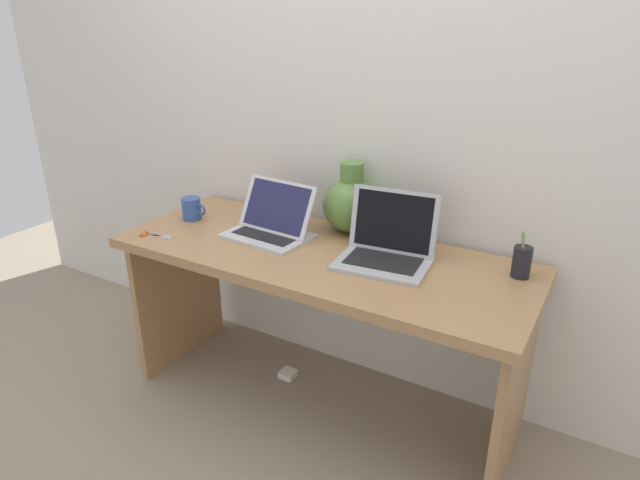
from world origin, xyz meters
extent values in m
plane|color=gray|center=(0.00, 0.00, 0.00)|extent=(6.00, 6.00, 0.00)
cube|color=silver|center=(0.00, 0.36, 1.20)|extent=(4.40, 0.04, 2.40)
cube|color=#AD7F51|center=(0.00, 0.00, 0.70)|extent=(1.64, 0.63, 0.04)
cube|color=#AD7F51|center=(-0.78, 0.00, 0.34)|extent=(0.03, 0.54, 0.68)
cube|color=#AD7F51|center=(0.78, 0.00, 0.34)|extent=(0.03, 0.54, 0.68)
cube|color=silver|center=(-0.26, 0.02, 0.73)|extent=(0.35, 0.26, 0.01)
cube|color=black|center=(-0.26, 0.02, 0.74)|extent=(0.28, 0.16, 0.00)
cube|color=silver|center=(-0.25, 0.08, 0.84)|extent=(0.34, 0.13, 0.20)
cube|color=#23234C|center=(-0.25, 0.08, 0.84)|extent=(0.30, 0.12, 0.18)
cube|color=#B2B2B7|center=(0.26, 0.02, 0.73)|extent=(0.36, 0.29, 0.01)
cube|color=black|center=(0.26, 0.02, 0.74)|extent=(0.28, 0.18, 0.00)
cube|color=#B2B2B7|center=(0.25, 0.12, 0.85)|extent=(0.34, 0.09, 0.24)
cube|color=black|center=(0.25, 0.12, 0.85)|extent=(0.30, 0.08, 0.21)
ellipsoid|color=#5B843D|center=(0.00, 0.26, 0.84)|extent=(0.24, 0.24, 0.23)
cylinder|color=#5B843D|center=(0.00, 0.26, 0.98)|extent=(0.10, 0.10, 0.08)
cylinder|color=#335199|center=(-0.67, 0.02, 0.77)|extent=(0.08, 0.08, 0.10)
torus|color=#335199|center=(-0.62, 0.02, 0.78)|extent=(0.06, 0.01, 0.06)
cylinder|color=black|center=(0.71, 0.17, 0.78)|extent=(0.06, 0.06, 0.11)
cylinder|color=orange|center=(0.71, 0.16, 0.82)|extent=(0.03, 0.01, 0.13)
cylinder|color=#4CA566|center=(0.71, 0.16, 0.82)|extent=(0.02, 0.01, 0.13)
cylinder|color=#4CA566|center=(0.71, 0.16, 0.82)|extent=(0.03, 0.01, 0.14)
cube|color=#B7B7BC|center=(-0.64, -0.19, 0.72)|extent=(0.10, 0.05, 0.00)
cube|color=#B7B7BC|center=(-0.64, -0.20, 0.72)|extent=(0.10, 0.02, 0.00)
torus|color=orange|center=(-0.72, -0.22, 0.73)|extent=(0.03, 0.03, 0.01)
torus|color=orange|center=(-0.72, -0.21, 0.73)|extent=(0.03, 0.04, 0.01)
cube|color=white|center=(-0.22, 0.08, 0.01)|extent=(0.07, 0.07, 0.03)
camera|label=1|loc=(0.98, -1.68, 1.59)|focal=31.11mm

